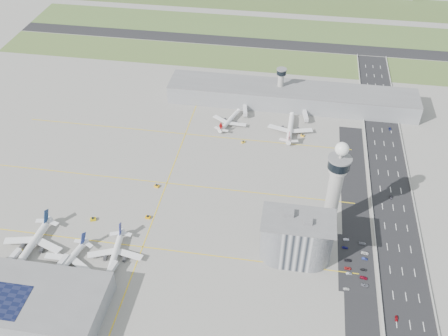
# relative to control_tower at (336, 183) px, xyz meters

# --- Properties ---
(ground) EXTENTS (1000.00, 1000.00, 0.00)m
(ground) POSITION_rel_control_tower_xyz_m (-72.00, -8.00, -35.04)
(ground) COLOR gray
(grass_strip_0) EXTENTS (480.00, 50.00, 0.08)m
(grass_strip_0) POSITION_rel_control_tower_xyz_m (-92.00, 217.00, -35.00)
(grass_strip_0) COLOR #537035
(grass_strip_0) RESTS_ON ground
(grass_strip_1) EXTENTS (480.00, 60.00, 0.08)m
(grass_strip_1) POSITION_rel_control_tower_xyz_m (-92.00, 292.00, -35.00)
(grass_strip_1) COLOR #4A5D2C
(grass_strip_1) RESTS_ON ground
(grass_strip_2) EXTENTS (480.00, 70.00, 0.08)m
(grass_strip_2) POSITION_rel_control_tower_xyz_m (-92.00, 372.00, -35.00)
(grass_strip_2) COLOR #465A2A
(grass_strip_2) RESTS_ON ground
(runway) EXTENTS (480.00, 22.00, 0.10)m
(runway) POSITION_rel_control_tower_xyz_m (-92.00, 254.00, -34.98)
(runway) COLOR black
(runway) RESTS_ON ground
(highway) EXTENTS (28.00, 500.00, 0.10)m
(highway) POSITION_rel_control_tower_xyz_m (43.00, -8.00, -34.99)
(highway) COLOR black
(highway) RESTS_ON ground
(barrier_left) EXTENTS (0.60, 500.00, 1.20)m
(barrier_left) POSITION_rel_control_tower_xyz_m (29.00, -8.00, -34.44)
(barrier_left) COLOR #9E9E99
(barrier_left) RESTS_ON ground
(barrier_right) EXTENTS (0.60, 500.00, 1.20)m
(barrier_right) POSITION_rel_control_tower_xyz_m (57.00, -8.00, -34.44)
(barrier_right) COLOR #9E9E99
(barrier_right) RESTS_ON ground
(landside_road) EXTENTS (18.00, 260.00, 0.08)m
(landside_road) POSITION_rel_control_tower_xyz_m (18.00, -18.00, -35.00)
(landside_road) COLOR black
(landside_road) RESTS_ON ground
(parking_lot) EXTENTS (20.00, 44.00, 0.10)m
(parking_lot) POSITION_rel_control_tower_xyz_m (16.00, -30.00, -34.99)
(parking_lot) COLOR black
(parking_lot) RESTS_ON ground
(taxiway_line_h_0) EXTENTS (260.00, 0.60, 0.01)m
(taxiway_line_h_0) POSITION_rel_control_tower_xyz_m (-112.00, -38.00, -35.04)
(taxiway_line_h_0) COLOR yellow
(taxiway_line_h_0) RESTS_ON ground
(taxiway_line_h_1) EXTENTS (260.00, 0.60, 0.01)m
(taxiway_line_h_1) POSITION_rel_control_tower_xyz_m (-112.00, 22.00, -35.04)
(taxiway_line_h_1) COLOR yellow
(taxiway_line_h_1) RESTS_ON ground
(taxiway_line_h_2) EXTENTS (260.00, 0.60, 0.01)m
(taxiway_line_h_2) POSITION_rel_control_tower_xyz_m (-112.00, 82.00, -35.04)
(taxiway_line_h_2) COLOR yellow
(taxiway_line_h_2) RESTS_ON ground
(taxiway_line_v) EXTENTS (0.60, 260.00, 0.01)m
(taxiway_line_v) POSITION_rel_control_tower_xyz_m (-112.00, 22.00, -35.04)
(taxiway_line_v) COLOR yellow
(taxiway_line_v) RESTS_ON ground
(control_tower) EXTENTS (14.00, 14.00, 64.50)m
(control_tower) POSITION_rel_control_tower_xyz_m (0.00, 0.00, 0.00)
(control_tower) COLOR #ADAAA5
(control_tower) RESTS_ON ground
(secondary_tower) EXTENTS (8.60, 8.60, 31.90)m
(secondary_tower) POSITION_rel_control_tower_xyz_m (-42.00, 142.00, -16.24)
(secondary_tower) COLOR #ADAAA5
(secondary_tower) RESTS_ON ground
(admin_building) EXTENTS (42.00, 24.00, 33.50)m
(admin_building) POSITION_rel_control_tower_xyz_m (-20.01, -30.00, -19.74)
(admin_building) COLOR #B2B2B7
(admin_building) RESTS_ON ground
(terminal_pier) EXTENTS (210.00, 32.00, 15.80)m
(terminal_pier) POSITION_rel_control_tower_xyz_m (-32.00, 140.00, -27.14)
(terminal_pier) COLOR gray
(terminal_pier) RESTS_ON ground
(near_terminal) EXTENTS (84.00, 42.00, 13.00)m
(near_terminal) POSITION_rel_control_tower_xyz_m (-160.07, -90.02, -28.62)
(near_terminal) COLOR gray
(near_terminal) RESTS_ON ground
(airplane_near_a) EXTENTS (40.93, 47.25, 12.59)m
(airplane_near_a) POSITION_rel_control_tower_xyz_m (-177.55, -49.75, -28.74)
(airplane_near_a) COLOR white
(airplane_near_a) RESTS_ON ground
(airplane_near_b) EXTENTS (40.92, 45.04, 10.68)m
(airplane_near_b) POSITION_rel_control_tower_xyz_m (-151.14, -59.18, -29.70)
(airplane_near_b) COLOR white
(airplane_near_b) RESTS_ON ground
(airplane_near_c) EXTENTS (37.64, 43.00, 11.16)m
(airplane_near_c) POSITION_rel_control_tower_xyz_m (-125.45, -49.61, -29.46)
(airplane_near_c) COLOR white
(airplane_near_c) RESTS_ON ground
(airplane_far_a) EXTENTS (39.62, 43.03, 9.93)m
(airplane_far_a) POSITION_rel_control_tower_xyz_m (-79.56, 102.76, -30.08)
(airplane_far_a) COLOR white
(airplane_far_a) RESTS_ON ground
(airplane_far_b) EXTENTS (36.66, 42.92, 11.86)m
(airplane_far_b) POSITION_rel_control_tower_xyz_m (-30.02, 99.36, -29.11)
(airplane_far_b) COLOR white
(airplane_far_b) RESTS_ON ground
(jet_bridge_near_0) EXTENTS (5.39, 14.31, 5.70)m
(jet_bridge_near_0) POSITION_rel_control_tower_xyz_m (-185.00, -69.00, -32.19)
(jet_bridge_near_0) COLOR silver
(jet_bridge_near_0) RESTS_ON ground
(jet_bridge_near_1) EXTENTS (5.39, 14.31, 5.70)m
(jet_bridge_near_1) POSITION_rel_control_tower_xyz_m (-155.00, -69.00, -32.19)
(jet_bridge_near_1) COLOR silver
(jet_bridge_near_1) RESTS_ON ground
(jet_bridge_near_2) EXTENTS (5.39, 14.31, 5.70)m
(jet_bridge_near_2) POSITION_rel_control_tower_xyz_m (-125.00, -69.00, -32.19)
(jet_bridge_near_2) COLOR silver
(jet_bridge_near_2) RESTS_ON ground
(jet_bridge_far_0) EXTENTS (5.39, 14.31, 5.70)m
(jet_bridge_far_0) POSITION_rel_control_tower_xyz_m (-70.00, 124.00, -32.19)
(jet_bridge_far_0) COLOR silver
(jet_bridge_far_0) RESTS_ON ground
(jet_bridge_far_1) EXTENTS (5.39, 14.31, 5.70)m
(jet_bridge_far_1) POSITION_rel_control_tower_xyz_m (-20.00, 124.00, -32.19)
(jet_bridge_far_1) COLOR silver
(jet_bridge_far_1) RESTS_ON ground
(tug_0) EXTENTS (1.94, 2.82, 1.63)m
(tug_0) POSITION_rel_control_tower_xyz_m (-183.93, -54.16, -34.22)
(tug_0) COLOR gold
(tug_0) RESTS_ON ground
(tug_1) EXTENTS (4.14, 3.46, 2.05)m
(tug_1) POSITION_rel_control_tower_xyz_m (-150.09, -20.95, -34.01)
(tug_1) COLOR #CFAE09
(tug_1) RESTS_ON ground
(tug_2) EXTENTS (3.38, 2.46, 1.86)m
(tug_2) POSITION_rel_control_tower_xyz_m (-115.62, -13.41, -34.11)
(tug_2) COLOR #E59904
(tug_2) RESTS_ON ground
(tug_3) EXTENTS (3.77, 3.11, 1.89)m
(tug_3) POSITION_rel_control_tower_xyz_m (-117.93, 17.05, -34.10)
(tug_3) COLOR orange
(tug_3) RESTS_ON ground
(tug_4) EXTENTS (3.33, 3.19, 1.60)m
(tug_4) POSITION_rel_control_tower_xyz_m (-65.10, 77.75, -34.24)
(tug_4) COLOR gold
(tug_4) RESTS_ON ground
(tug_5) EXTENTS (3.52, 3.17, 1.69)m
(tug_5) POSITION_rel_control_tower_xyz_m (-19.93, 93.67, -34.19)
(tug_5) COLOR yellow
(tug_5) RESTS_ON ground
(car_lot_0) EXTENTS (3.64, 1.66, 1.21)m
(car_lot_0) POSITION_rel_control_tower_xyz_m (10.29, -50.20, -34.44)
(car_lot_0) COLOR white
(car_lot_0) RESTS_ON ground
(car_lot_1) EXTENTS (3.80, 1.76, 1.20)m
(car_lot_1) POSITION_rel_control_tower_xyz_m (12.17, -39.03, -34.44)
(car_lot_1) COLOR #989DA5
(car_lot_1) RESTS_ON ground
(car_lot_2) EXTENTS (4.09, 1.89, 1.14)m
(car_lot_2) POSITION_rel_control_tower_xyz_m (11.53, -35.21, -34.47)
(car_lot_2) COLOR #AD2526
(car_lot_2) RESTS_ON ground
(car_lot_3) EXTENTS (4.45, 2.02, 1.27)m
(car_lot_3) POSITION_rel_control_tower_xyz_m (11.86, -28.97, -34.41)
(car_lot_3) COLOR black
(car_lot_3) RESTS_ON ground
(car_lot_4) EXTENTS (3.59, 1.52, 1.21)m
(car_lot_4) POSITION_rel_control_tower_xyz_m (10.35, -19.26, -34.43)
(car_lot_4) COLOR navy
(car_lot_4) RESTS_ON ground
(car_lot_5) EXTENTS (3.75, 1.64, 1.20)m
(car_lot_5) POSITION_rel_control_tower_xyz_m (11.19, -12.48, -34.44)
(car_lot_5) COLOR silver
(car_lot_5) RESTS_ON ground
(car_lot_6) EXTENTS (4.45, 2.44, 1.18)m
(car_lot_6) POSITION_rel_control_tower_xyz_m (20.71, -46.02, -34.45)
(car_lot_6) COLOR gray
(car_lot_6) RESTS_ON ground
(car_lot_7) EXTENTS (4.62, 2.44, 1.28)m
(car_lot_7) POSITION_rel_control_tower_xyz_m (20.38, -40.82, -34.40)
(car_lot_7) COLOR maroon
(car_lot_7) RESTS_ON ground
(car_lot_8) EXTENTS (3.70, 1.64, 1.24)m
(car_lot_8) POSITION_rel_control_tower_xyz_m (20.66, -34.81, -34.42)
(car_lot_8) COLOR #242327
(car_lot_8) RESTS_ON ground
(car_lot_9) EXTENTS (3.58, 1.70, 1.13)m
(car_lot_9) POSITION_rel_control_tower_xyz_m (21.73, -26.29, -34.47)
(car_lot_9) COLOR navy
(car_lot_9) RESTS_ON ground
(car_lot_10) EXTENTS (4.71, 2.51, 1.26)m
(car_lot_10) POSITION_rel_control_tower_xyz_m (22.11, -21.88, -34.41)
(car_lot_10) COLOR silver
(car_lot_10) RESTS_ON ground
(car_lot_11) EXTENTS (4.32, 1.98, 1.22)m
(car_lot_11) POSITION_rel_control_tower_xyz_m (21.01, -14.13, -34.43)
(car_lot_11) COLOR gray
(car_lot_11) RESTS_ON ground
(car_hw_0) EXTENTS (1.81, 3.74, 1.23)m
(car_hw_0) POSITION_rel_control_tower_xyz_m (36.15, -65.51, -34.43)
(car_hw_0) COLOR maroon
(car_hw_0) RESTS_ON ground
(car_hw_1) EXTENTS (1.61, 3.74, 1.20)m
(car_hw_1) POSITION_rel_control_tower_xyz_m (42.36, 31.58, -34.44)
(car_hw_1) COLOR black
(car_hw_1) RESTS_ON ground
(car_hw_2) EXTENTS (1.93, 3.99, 1.09)m
(car_hw_2) POSITION_rel_control_tower_xyz_m (49.25, 114.43, -34.49)
(car_hw_2) COLOR navy
(car_hw_2) RESTS_ON ground
(car_hw_4) EXTENTS (1.62, 3.63, 1.21)m
(car_hw_4) POSITION_rel_control_tower_xyz_m (35.59, 171.56, -34.43)
(car_hw_4) COLOR gray
(car_hw_4) RESTS_ON ground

